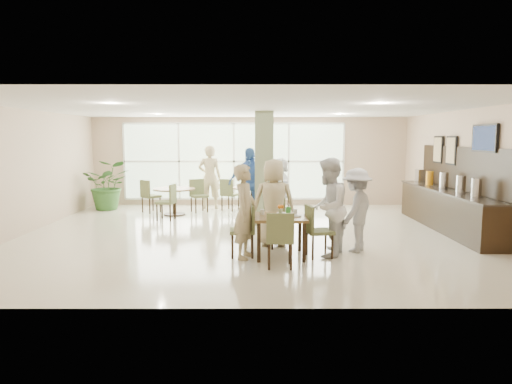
{
  "coord_description": "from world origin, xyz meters",
  "views": [
    {
      "loc": [
        0.19,
        -10.09,
        2.17
      ],
      "look_at": [
        0.2,
        -1.2,
        1.1
      ],
      "focal_mm": 32.0,
      "sensor_mm": 36.0,
      "label": 1
    }
  ],
  "objects_px": {
    "teen_far": "(274,203)",
    "adult_a": "(249,184)",
    "teen_standing": "(356,210)",
    "buffet_counter": "(447,206)",
    "round_table_left": "(174,194)",
    "teen_right": "(328,207)",
    "teen_left": "(245,212)",
    "adult_b": "(280,186)",
    "adult_standing": "(210,177)",
    "potted_plant": "(108,185)",
    "round_table_right": "(252,193)",
    "main_table": "(280,221)"
  },
  "relations": [
    {
      "from": "teen_left",
      "to": "adult_b",
      "type": "height_order",
      "value": "teen_left"
    },
    {
      "from": "teen_left",
      "to": "buffet_counter",
      "type": "bearing_deg",
      "value": -47.41
    },
    {
      "from": "buffet_counter",
      "to": "potted_plant",
      "type": "relative_size",
      "value": 3.15
    },
    {
      "from": "adult_a",
      "to": "adult_b",
      "type": "height_order",
      "value": "adult_a"
    },
    {
      "from": "main_table",
      "to": "teen_standing",
      "type": "relative_size",
      "value": 0.59
    },
    {
      "from": "buffet_counter",
      "to": "teen_left",
      "type": "bearing_deg",
      "value": -151.47
    },
    {
      "from": "buffet_counter",
      "to": "adult_b",
      "type": "xyz_separation_m",
      "value": [
        -3.81,
        2.29,
        0.25
      ]
    },
    {
      "from": "teen_far",
      "to": "teen_standing",
      "type": "height_order",
      "value": "teen_far"
    },
    {
      "from": "round_table_right",
      "to": "teen_far",
      "type": "height_order",
      "value": "teen_far"
    },
    {
      "from": "round_table_left",
      "to": "buffet_counter",
      "type": "height_order",
      "value": "buffet_counter"
    },
    {
      "from": "buffet_counter",
      "to": "adult_standing",
      "type": "bearing_deg",
      "value": 151.57
    },
    {
      "from": "teen_standing",
      "to": "adult_a",
      "type": "height_order",
      "value": "adult_a"
    },
    {
      "from": "teen_far",
      "to": "adult_b",
      "type": "xyz_separation_m",
      "value": [
        0.33,
        3.9,
        -0.08
      ]
    },
    {
      "from": "teen_standing",
      "to": "buffet_counter",
      "type": "bearing_deg",
      "value": 162.09
    },
    {
      "from": "round_table_right",
      "to": "teen_left",
      "type": "distance_m",
      "value": 4.93
    },
    {
      "from": "potted_plant",
      "to": "adult_a",
      "type": "xyz_separation_m",
      "value": [
        4.26,
        -1.6,
        0.2
      ]
    },
    {
      "from": "adult_b",
      "to": "adult_standing",
      "type": "height_order",
      "value": "adult_standing"
    },
    {
      "from": "teen_far",
      "to": "teen_right",
      "type": "bearing_deg",
      "value": 145.96
    },
    {
      "from": "teen_left",
      "to": "round_table_right",
      "type": "bearing_deg",
      "value": 12.93
    },
    {
      "from": "round_table_left",
      "to": "teen_far",
      "type": "bearing_deg",
      "value": -54.36
    },
    {
      "from": "teen_left",
      "to": "teen_right",
      "type": "bearing_deg",
      "value": -69.98
    },
    {
      "from": "teen_right",
      "to": "teen_standing",
      "type": "height_order",
      "value": "teen_right"
    },
    {
      "from": "round_table_right",
      "to": "teen_right",
      "type": "height_order",
      "value": "teen_right"
    },
    {
      "from": "teen_left",
      "to": "teen_right",
      "type": "distance_m",
      "value": 1.52
    },
    {
      "from": "teen_right",
      "to": "adult_standing",
      "type": "height_order",
      "value": "adult_standing"
    },
    {
      "from": "round_table_left",
      "to": "adult_a",
      "type": "bearing_deg",
      "value": -17.42
    },
    {
      "from": "round_table_left",
      "to": "round_table_right",
      "type": "xyz_separation_m",
      "value": [
        2.19,
        0.29,
        -0.01
      ]
    },
    {
      "from": "adult_a",
      "to": "teen_left",
      "type": "bearing_deg",
      "value": -81.66
    },
    {
      "from": "teen_left",
      "to": "adult_a",
      "type": "height_order",
      "value": "adult_a"
    },
    {
      "from": "main_table",
      "to": "round_table_left",
      "type": "bearing_deg",
      "value": 121.14
    },
    {
      "from": "round_table_left",
      "to": "potted_plant",
      "type": "height_order",
      "value": "potted_plant"
    },
    {
      "from": "teen_left",
      "to": "main_table",
      "type": "bearing_deg",
      "value": -65.98
    },
    {
      "from": "teen_far",
      "to": "adult_standing",
      "type": "bearing_deg",
      "value": -64.63
    },
    {
      "from": "potted_plant",
      "to": "teen_left",
      "type": "distance_m",
      "value": 7.0
    },
    {
      "from": "buffet_counter",
      "to": "round_table_right",
      "type": "bearing_deg",
      "value": 152.77
    },
    {
      "from": "teen_standing",
      "to": "teen_left",
      "type": "bearing_deg",
      "value": -42.59
    },
    {
      "from": "adult_a",
      "to": "adult_standing",
      "type": "height_order",
      "value": "adult_standing"
    },
    {
      "from": "adult_standing",
      "to": "potted_plant",
      "type": "bearing_deg",
      "value": 4.01
    },
    {
      "from": "teen_far",
      "to": "adult_a",
      "type": "distance_m",
      "value": 3.07
    },
    {
      "from": "teen_right",
      "to": "round_table_left",
      "type": "bearing_deg",
      "value": -120.27
    },
    {
      "from": "potted_plant",
      "to": "teen_standing",
      "type": "distance_m",
      "value": 8.12
    },
    {
      "from": "adult_b",
      "to": "adult_a",
      "type": "bearing_deg",
      "value": -63.24
    },
    {
      "from": "round_table_left",
      "to": "teen_right",
      "type": "xyz_separation_m",
      "value": [
        3.6,
        -4.47,
        0.32
      ]
    },
    {
      "from": "main_table",
      "to": "buffet_counter",
      "type": "bearing_deg",
      "value": 31.03
    },
    {
      "from": "teen_standing",
      "to": "main_table",
      "type": "bearing_deg",
      "value": -41.04
    },
    {
      "from": "adult_b",
      "to": "teen_left",
      "type": "bearing_deg",
      "value": -28.72
    },
    {
      "from": "main_table",
      "to": "adult_b",
      "type": "xyz_separation_m",
      "value": [
        0.25,
        4.73,
        0.14
      ]
    },
    {
      "from": "teen_far",
      "to": "adult_a",
      "type": "relative_size",
      "value": 0.92
    },
    {
      "from": "teen_right",
      "to": "teen_standing",
      "type": "xyz_separation_m",
      "value": [
        0.59,
        0.35,
        -0.1
      ]
    },
    {
      "from": "potted_plant",
      "to": "buffet_counter",
      "type": "bearing_deg",
      "value": -18.67
    }
  ]
}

